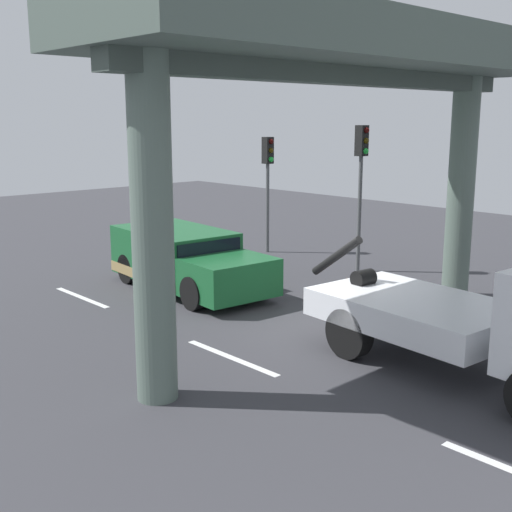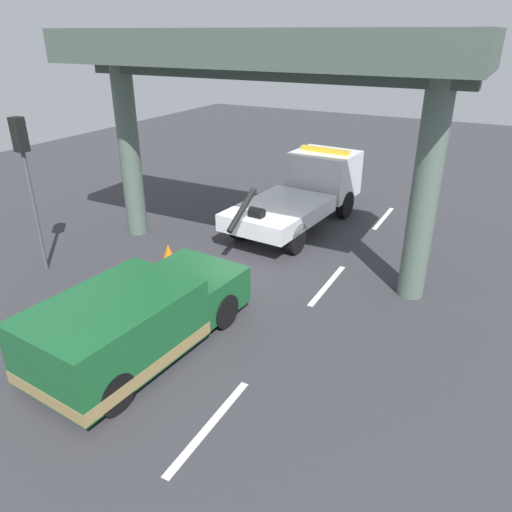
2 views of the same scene
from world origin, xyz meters
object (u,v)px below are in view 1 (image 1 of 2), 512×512
traffic_light_near (268,169)px  towed_van_green (186,261)px  tow_truck_white (508,322)px  traffic_light_far (361,166)px  traffic_cone_orange (347,291)px

traffic_light_near → towed_van_green: bearing=-67.8°
tow_truck_white → towed_van_green: tow_truck_white is taller
traffic_light_far → traffic_cone_orange: bearing=-56.3°
traffic_cone_orange → towed_van_green: bearing=-151.2°
traffic_light_near → traffic_cone_orange: traffic_light_near is taller
traffic_light_far → traffic_cone_orange: (2.00, -2.99, -2.90)m
towed_van_green → traffic_light_near: traffic_light_near is taller
tow_truck_white → traffic_light_far: bearing=144.5°
tow_truck_white → traffic_light_far: (-7.31, 5.21, 2.00)m
tow_truck_white → traffic_cone_orange: 5.82m
towed_van_green → traffic_light_near: (-2.09, 5.14, 2.13)m
tow_truck_white → towed_van_green: bearing=179.6°
towed_van_green → traffic_cone_orange: 4.48m
traffic_light_near → traffic_cone_orange: bearing=-26.5°
traffic_light_near → tow_truck_white: bearing=-24.7°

